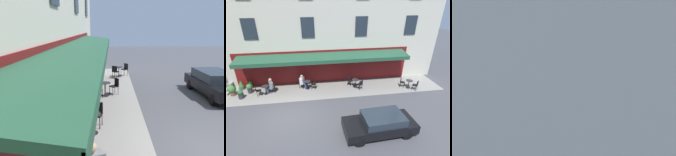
{
  "view_description": "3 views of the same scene",
  "coord_description": "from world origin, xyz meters",
  "views": [
    {
      "loc": [
        6.06,
        -3.1,
        3.71
      ],
      "look_at": [
        -3.45,
        -3.1,
        1.5
      ],
      "focal_mm": 36.39,
      "sensor_mm": 36.0,
      "label": 1
    },
    {
      "loc": [
        -2.05,
        9.91,
        7.64
      ],
      "look_at": [
        -3.87,
        -2.39,
        1.56
      ],
      "focal_mm": 27.11,
      "sensor_mm": 36.0,
      "label": 2
    },
    {
      "loc": [
        -14.95,
        -9.95,
        4.21
      ],
      "look_at": [
        -3.77,
        -3.29,
        1.13
      ],
      "focal_mm": 30.67,
      "sensor_mm": 36.0,
      "label": 3
    }
  ],
  "objects": [
    {
      "name": "cafe_table_mid_terrace",
      "position": [
        -1.29,
        -3.79,
        0.49
      ],
      "size": [
        0.6,
        0.6,
        0.75
      ],
      "color": "black",
      "rests_on": "ground_plane"
    },
    {
      "name": "cafe_chair_black_facing_street",
      "position": [
        -5.95,
        -2.93,
        0.55
      ],
      "size": [
        0.55,
        0.55,
        0.91
      ],
      "color": "black",
      "rests_on": "ground_plane"
    },
    {
      "name": "cafe_chair_black_back_row",
      "position": [
        -0.7,
        -4.02,
        0.55
      ],
      "size": [
        0.52,
        0.52,
        0.91
      ],
      "color": "black",
      "rests_on": "ground_plane"
    },
    {
      "name": "ground_plane",
      "position": [
        0.0,
        0.0,
        0.0
      ],
      "size": [
        70.0,
        70.0,
        0.0
      ],
      "primitive_type": "plane",
      "color": "#4C4C51"
    },
    {
      "name": "parked_car_black",
      "position": [
        -5.73,
        2.42,
        0.71
      ],
      "size": [
        4.38,
        2.0,
        1.33
      ],
      "color": "black",
      "rests_on": "ground_plane"
    },
    {
      "name": "sidewalk_cafe_terrace",
      "position": [
        -3.25,
        -3.4,
        0.0
      ],
      "size": [
        20.5,
        3.2,
        0.01
      ],
      "primitive_type": "cube",
      "color": "gray",
      "rests_on": "ground_plane"
    },
    {
      "name": "cafe_table_near_entrance",
      "position": [
        -10.42,
        -2.6,
        0.49
      ],
      "size": [
        0.6,
        0.6,
        0.75
      ],
      "color": "black",
      "rests_on": "ground_plane"
    },
    {
      "name": "cafe_table_streetside",
      "position": [
        -5.63,
        -3.48,
        0.49
      ],
      "size": [
        0.6,
        0.6,
        0.75
      ],
      "color": "black",
      "rests_on": "ground_plane"
    },
    {
      "name": "cafe_chair_black_kerbside",
      "position": [
        -1.91,
        -3.67,
        0.55
      ],
      "size": [
        0.47,
        0.47,
        0.91
      ],
      "color": "black",
      "rests_on": "ground_plane"
    },
    {
      "name": "cafe_chair_black_under_awning",
      "position": [
        -9.86,
        -2.88,
        0.55
      ],
      "size": [
        0.54,
        0.54,
        0.91
      ],
      "color": "black",
      "rests_on": "ground_plane"
    },
    {
      "name": "cafe_chair_black_by_window",
      "position": [
        -5.16,
        -3.9,
        0.55
      ],
      "size": [
        0.57,
        0.57,
        0.91
      ],
      "color": "black",
      "rests_on": "ground_plane"
    },
    {
      "name": "seated_patron_in_white",
      "position": [
        -0.9,
        -3.94,
        0.71
      ],
      "size": [
        0.65,
        0.65,
        1.34
      ],
      "color": "navy",
      "rests_on": "ground_plane"
    },
    {
      "name": "cafe_chair_black_near_door",
      "position": [
        -10.83,
        -2.12,
        0.55
      ],
      "size": [
        0.56,
        0.56,
        0.91
      ],
      "color": "black",
      "rests_on": "ground_plane"
    }
  ]
}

